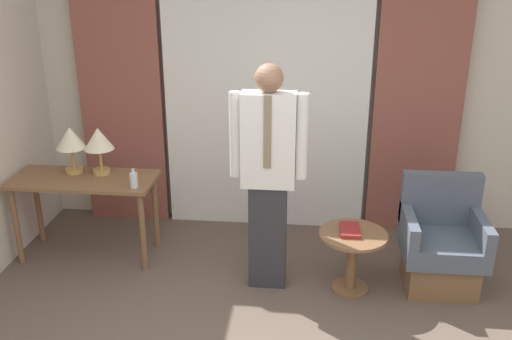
{
  "coord_description": "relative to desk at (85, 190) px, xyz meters",
  "views": [
    {
      "loc": [
        0.41,
        -2.41,
        2.55
      ],
      "look_at": [
        0.03,
        1.44,
        1.05
      ],
      "focal_mm": 40.0,
      "sensor_mm": 36.0,
      "label": 1
    }
  ],
  "objects": [
    {
      "name": "wall_back",
      "position": [
        1.49,
        0.91,
        0.73
      ],
      "size": [
        10.0,
        0.06,
        2.7
      ],
      "color": "beige",
      "rests_on": "ground_plane"
    },
    {
      "name": "curtain_sheer_center",
      "position": [
        1.49,
        0.78,
        0.67
      ],
      "size": [
        1.88,
        0.06,
        2.58
      ],
      "color": "white",
      "rests_on": "ground_plane"
    },
    {
      "name": "side_table",
      "position": [
        2.27,
        -0.35,
        -0.28
      ],
      "size": [
        0.53,
        0.53,
        0.5
      ],
      "color": "brown",
      "rests_on": "ground_plane"
    },
    {
      "name": "book",
      "position": [
        2.24,
        -0.32,
        -0.1
      ],
      "size": [
        0.15,
        0.25,
        0.03
      ],
      "color": "maroon",
      "rests_on": "side_table"
    },
    {
      "name": "armchair",
      "position": [
        2.98,
        -0.18,
        -0.29
      ],
      "size": [
        0.63,
        0.59,
        0.88
      ],
      "color": "brown",
      "rests_on": "ground_plane"
    },
    {
      "name": "person",
      "position": [
        1.6,
        -0.32,
        0.37
      ],
      "size": [
        0.58,
        0.21,
        1.8
      ],
      "color": "#2D2D33",
      "rests_on": "ground_plane"
    },
    {
      "name": "curtain_drape_right",
      "position": [
        2.86,
        0.78,
        0.67
      ],
      "size": [
        0.79,
        0.06,
        2.58
      ],
      "color": "brown",
      "rests_on": "ground_plane"
    },
    {
      "name": "curtain_drape_left",
      "position": [
        0.12,
        0.78,
        0.67
      ],
      "size": [
        0.79,
        0.06,
        2.58
      ],
      "color": "brown",
      "rests_on": "ground_plane"
    },
    {
      "name": "desk",
      "position": [
        0.0,
        0.0,
        0.0
      ],
      "size": [
        1.22,
        0.53,
        0.73
      ],
      "color": "brown",
      "rests_on": "ground_plane"
    },
    {
      "name": "table_lamp_left",
      "position": [
        -0.12,
        0.12,
        0.41
      ],
      "size": [
        0.25,
        0.25,
        0.41
      ],
      "color": "tan",
      "rests_on": "desk"
    },
    {
      "name": "bottle_near_edge",
      "position": [
        0.49,
        -0.16,
        0.18
      ],
      "size": [
        0.07,
        0.07,
        0.16
      ],
      "color": "silver",
      "rests_on": "desk"
    },
    {
      "name": "table_lamp_right",
      "position": [
        0.12,
        0.12,
        0.41
      ],
      "size": [
        0.25,
        0.25,
        0.41
      ],
      "color": "tan",
      "rests_on": "desk"
    }
  ]
}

